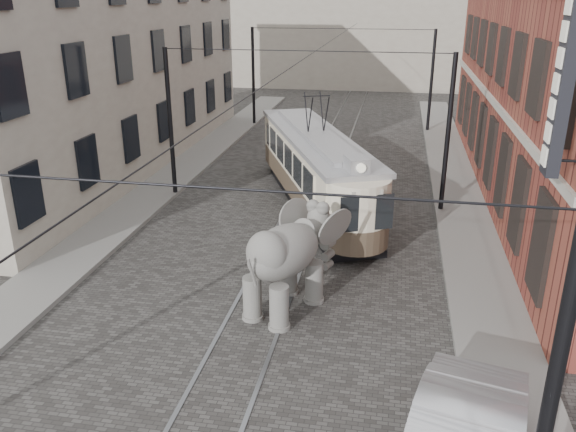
# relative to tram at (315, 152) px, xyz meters

# --- Properties ---
(ground) EXTENTS (120.00, 120.00, 0.00)m
(ground) POSITION_rel_tram_xyz_m (-0.30, -5.90, -2.19)
(ground) COLOR #454340
(tram_rails) EXTENTS (1.54, 80.00, 0.02)m
(tram_rails) POSITION_rel_tram_xyz_m (-0.30, -5.90, -2.18)
(tram_rails) COLOR slate
(tram_rails) RESTS_ON ground
(sidewalk_right) EXTENTS (2.00, 60.00, 0.15)m
(sidewalk_right) POSITION_rel_tram_xyz_m (5.70, -5.90, -2.11)
(sidewalk_right) COLOR slate
(sidewalk_right) RESTS_ON ground
(sidewalk_left) EXTENTS (2.00, 60.00, 0.15)m
(sidewalk_left) POSITION_rel_tram_xyz_m (-6.80, -5.90, -2.11)
(sidewalk_left) COLOR slate
(sidewalk_left) RESTS_ON ground
(stucco_building) EXTENTS (7.00, 24.00, 10.00)m
(stucco_building) POSITION_rel_tram_xyz_m (-11.30, 4.10, 2.81)
(stucco_building) COLOR gray
(stucco_building) RESTS_ON ground
(distant_block) EXTENTS (28.00, 10.00, 14.00)m
(distant_block) POSITION_rel_tram_xyz_m (-0.30, 34.10, 4.81)
(distant_block) COLOR gray
(distant_block) RESTS_ON ground
(catenary) EXTENTS (11.00, 30.20, 6.00)m
(catenary) POSITION_rel_tram_xyz_m (-0.50, -0.90, 0.81)
(catenary) COLOR black
(catenary) RESTS_ON ground
(tram) EXTENTS (6.35, 11.06, 4.38)m
(tram) POSITION_rel_tram_xyz_m (0.00, 0.00, 0.00)
(tram) COLOR beige
(tram) RESTS_ON ground
(elephant) EXTENTS (3.89, 4.89, 2.63)m
(elephant) POSITION_rel_tram_xyz_m (0.35, -8.30, -0.87)
(elephant) COLOR #66635E
(elephant) RESTS_ON ground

